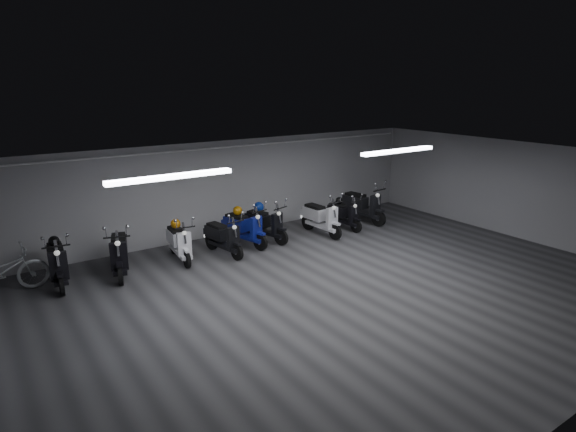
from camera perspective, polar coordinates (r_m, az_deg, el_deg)
floor at (r=10.57m, az=4.85°, el=-9.13°), size 14.00×10.00×0.01m
ceiling at (r=9.73m, az=5.23°, el=6.06°), size 14.00×10.00×0.01m
back_wall at (r=14.15m, az=-7.91°, el=3.25°), size 14.00×0.01×2.80m
right_wall at (r=15.36m, az=25.75°, el=2.81°), size 0.01×10.00×2.80m
fluor_strip_left at (r=9.10m, az=-13.77°, el=4.58°), size 2.40×0.18×0.08m
fluor_strip_right at (r=12.50m, az=13.03°, el=7.59°), size 2.40×0.18×0.08m
conduit at (r=13.86m, az=-7.94°, el=8.12°), size 13.60×0.05×0.05m
scooter_0 at (r=11.82m, az=-25.93°, el=-4.38°), size 0.78×1.89×1.37m
scooter_1 at (r=11.88m, az=-19.56°, el=-3.47°), size 1.12×1.99×1.41m
scooter_2 at (r=12.41m, az=-12.90°, el=-2.43°), size 0.73×1.77×1.28m
scooter_3 at (r=12.63m, az=-7.75°, el=-1.88°), size 0.83×1.77×1.27m
scooter_4 at (r=13.25m, az=-5.25°, el=-0.76°), size 1.07×1.92×1.36m
scooter_5 at (r=13.61m, az=-2.74°, el=-0.32°), size 1.06×1.87×1.32m
scooter_6 at (r=14.19m, az=4.02°, el=0.42°), size 0.71×1.87×1.37m
scooter_7 at (r=14.85m, az=6.71°, el=0.72°), size 0.64×1.65×1.20m
scooter_8 at (r=15.61m, az=8.97°, el=1.86°), size 0.91×2.03×1.46m
helmet_0 at (r=11.98m, az=-26.17°, el=-2.71°), size 0.24×0.24×0.24m
helmet_1 at (r=13.34m, az=-6.05°, el=0.65°), size 0.26×0.26×0.26m
helmet_2 at (r=14.94m, az=6.14°, el=1.85°), size 0.23×0.23×0.23m
helmet_3 at (r=13.69m, az=-3.52°, el=1.09°), size 0.29×0.29×0.29m
helmet_4 at (r=12.55m, az=-13.29°, el=-0.91°), size 0.26×0.26×0.26m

